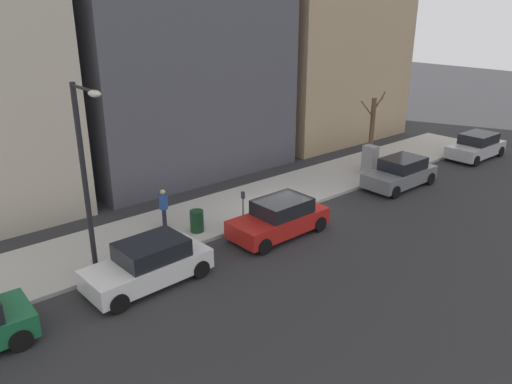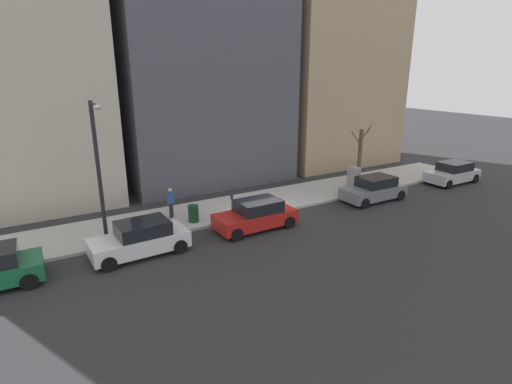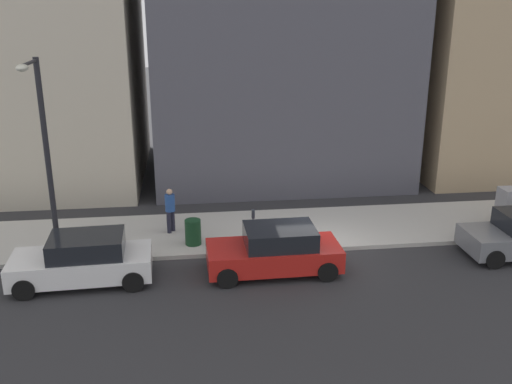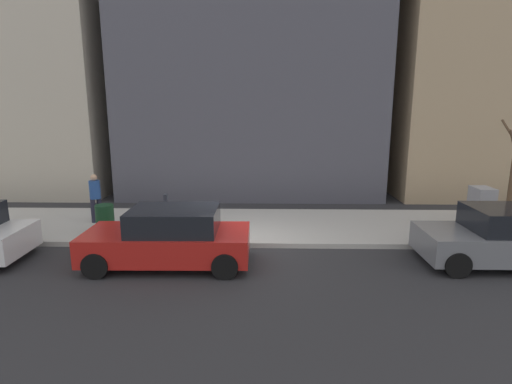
{
  "view_description": "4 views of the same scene",
  "coord_description": "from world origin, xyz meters",
  "views": [
    {
      "loc": [
        -14.81,
        14.4,
        8.86
      ],
      "look_at": [
        -0.14,
        1.92,
        1.6
      ],
      "focal_mm": 35.0,
      "sensor_mm": 36.0,
      "label": 1
    },
    {
      "loc": [
        -17.81,
        11.45,
        7.93
      ],
      "look_at": [
        0.73,
        0.45,
        1.25
      ],
      "focal_mm": 28.0,
      "sensor_mm": 36.0,
      "label": 2
    },
    {
      "loc": [
        -17.6,
        4.31,
        8.22
      ],
      "look_at": [
        1.67,
        1.89,
        1.72
      ],
      "focal_mm": 40.0,
      "sensor_mm": 36.0,
      "label": 3
    },
    {
      "loc": [
        -11.03,
        -0.79,
        4.03
      ],
      "look_at": [
        0.08,
        -0.55,
        1.66
      ],
      "focal_mm": 28.0,
      "sensor_mm": 36.0,
      "label": 4
    }
  ],
  "objects": [
    {
      "name": "ground_plane",
      "position": [
        0.0,
        0.0,
        0.0
      ],
      "size": [
        120.0,
        120.0,
        0.0
      ],
      "primitive_type": "plane",
      "color": "#2B2B2D"
    },
    {
      "name": "trash_bin",
      "position": [
        0.9,
        4.2,
        0.6
      ],
      "size": [
        0.56,
        0.56,
        0.9
      ],
      "primitive_type": "cylinder",
      "color": "#14381E",
      "rests_on": "sidewalk"
    },
    {
      "name": "parked_car_red",
      "position": [
        -1.29,
        1.65,
        0.74
      ],
      "size": [
        1.97,
        4.22,
        1.52
      ],
      "rotation": [
        0.0,
        0.0,
        0.01
      ],
      "color": "red",
      "rests_on": "ground"
    },
    {
      "name": "parked_car_grey",
      "position": [
        -1.08,
        -7.04,
        0.74
      ],
      "size": [
        1.94,
        4.21,
        1.52
      ],
      "rotation": [
        0.0,
        0.0,
        -0.0
      ],
      "color": "slate",
      "rests_on": "ground"
    },
    {
      "name": "utility_box",
      "position": [
        1.3,
        -7.61,
        0.85
      ],
      "size": [
        0.83,
        0.61,
        1.43
      ],
      "color": "#A8A399",
      "rests_on": "sidewalk"
    },
    {
      "name": "sidewalk",
      "position": [
        2.0,
        0.0,
        0.07
      ],
      "size": [
        4.0,
        36.0,
        0.15
      ],
      "primitive_type": "cube",
      "color": "#B2AFA8",
      "rests_on": "ground"
    },
    {
      "name": "parking_meter",
      "position": [
        0.45,
        2.15,
        0.98
      ],
      "size": [
        0.14,
        0.1,
        1.35
      ],
      "color": "slate",
      "rests_on": "sidewalk"
    },
    {
      "name": "pedestrian_near_meter",
      "position": [
        2.14,
        4.99,
        1.09
      ],
      "size": [
        0.36,
        0.36,
        1.66
      ],
      "rotation": [
        0.0,
        0.0,
        2.56
      ],
      "color": "#1E1E2D",
      "rests_on": "sidewalk"
    }
  ]
}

